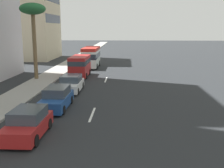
{
  "coord_description": "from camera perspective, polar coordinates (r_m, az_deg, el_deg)",
  "views": [
    {
      "loc": [
        -4.69,
        -2.32,
        5.92
      ],
      "look_at": [
        17.28,
        -1.19,
        1.39
      ],
      "focal_mm": 43.59,
      "sensor_mm": 36.0,
      "label": 1
    }
  ],
  "objects": [
    {
      "name": "car_fourth",
      "position": [
        15.87,
        -17.24,
        -7.96
      ],
      "size": [
        4.02,
        1.86,
        1.56
      ],
      "rotation": [
        0.0,
        0.0,
        3.14
      ],
      "color": "#A51E1E",
      "rests_on": "ground_plane"
    },
    {
      "name": "car_fifth",
      "position": [
        26.14,
        -8.6,
        0.05
      ],
      "size": [
        4.32,
        1.95,
        1.54
      ],
      "rotation": [
        0.0,
        0.0,
        3.14
      ],
      "color": "white",
      "rests_on": "ground_plane"
    },
    {
      "name": "sidewalk_right",
      "position": [
        37.85,
        -11.55,
        2.52
      ],
      "size": [
        162.0,
        3.05,
        0.15
      ],
      "primitive_type": "cube",
      "color": "#9E9B93",
      "rests_on": "ground_plane"
    },
    {
      "name": "minibus_third",
      "position": [
        41.87,
        -4.39,
        5.79
      ],
      "size": [
        6.65,
        2.3,
        3.07
      ],
      "rotation": [
        0.0,
        0.0,
        3.14
      ],
      "color": "silver",
      "rests_on": "ground_plane"
    },
    {
      "name": "palm_tree",
      "position": [
        32.52,
        -16.28,
        14.08
      ],
      "size": [
        2.9,
        2.9,
        8.54
      ],
      "color": "brown",
      "rests_on": "sidewalk_right"
    },
    {
      "name": "ground_plane",
      "position": [
        36.74,
        -0.71,
        2.36
      ],
      "size": [
        198.0,
        198.0,
        0.0
      ],
      "primitive_type": "plane",
      "color": "#26282B"
    },
    {
      "name": "car_lead",
      "position": [
        20.74,
        -11.52,
        -2.99
      ],
      "size": [
        4.44,
        1.81,
        1.62
      ],
      "rotation": [
        0.0,
        0.0,
        3.14
      ],
      "color": "#1E478C",
      "rests_on": "ground_plane"
    },
    {
      "name": "lane_stripe_mid",
      "position": [
        19.16,
        -4.18,
        -6.37
      ],
      "size": [
        3.2,
        0.16,
        0.01
      ],
      "primitive_type": "cube",
      "color": "silver",
      "rests_on": "ground_plane"
    },
    {
      "name": "van_second",
      "position": [
        33.84,
        -6.74,
        3.98
      ],
      "size": [
        5.16,
        2.15,
        2.56
      ],
      "rotation": [
        0.0,
        0.0,
        3.14
      ],
      "color": "#A51E1E",
      "rests_on": "ground_plane"
    },
    {
      "name": "lane_stripe_far",
      "position": [
        31.83,
        -1.28,
        0.92
      ],
      "size": [
        3.2,
        0.16,
        0.01
      ],
      "primitive_type": "cube",
      "color": "silver",
      "rests_on": "ground_plane"
    }
  ]
}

